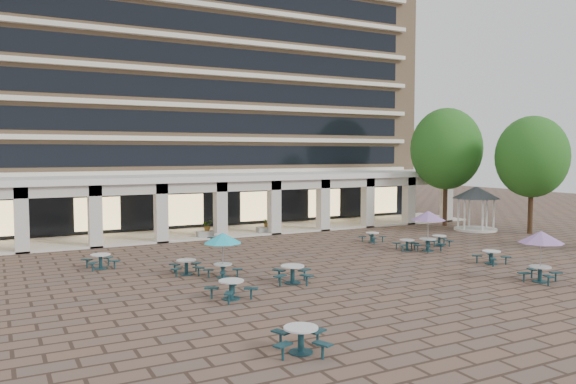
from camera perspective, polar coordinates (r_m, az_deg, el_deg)
name	(u,v)px	position (r m, az deg, el deg)	size (l,w,h in m)	color
ground	(342,267)	(30.02, 5.52, -7.57)	(120.00, 120.00, 0.00)	brown
apartment_building	(190,81)	(53.00, -9.93, 11.08)	(40.00, 15.50, 25.20)	tan
retail_arcade	(235,193)	(42.67, -5.40, -0.06)	(42.00, 6.60, 4.40)	white
picnic_table_0	(301,337)	(17.41, 1.32, -14.55)	(2.17, 2.17, 0.79)	#14383E
picnic_table_1	(231,288)	(23.48, -5.78, -9.66)	(2.06, 2.06, 0.79)	#14383E
picnic_table_3	(491,256)	(32.46, 19.96, -6.14)	(1.70, 1.70, 0.72)	#14383E
picnic_table_4	(223,240)	(27.20, -6.65, -4.85)	(1.87, 1.87, 2.16)	#14383E
picnic_table_5	(186,266)	(28.41, -10.29, -7.37)	(1.86, 1.86, 0.73)	#14383E
picnic_table_6	(541,239)	(28.61, 24.31, -4.38)	(2.06, 2.06, 2.37)	#14383E
picnic_table_7	(439,240)	(37.73, 15.12, -4.69)	(1.84, 1.84, 0.67)	#14383E
picnic_table_8	(101,260)	(30.90, -18.51, -6.57)	(1.82, 1.82, 0.76)	#14383E
picnic_table_9	(293,273)	(26.13, 0.47, -8.19)	(2.27, 2.27, 0.83)	#14383E
picnic_table_10	(372,236)	(38.27, 8.57, -4.48)	(1.76, 1.76, 0.66)	#14383E
picnic_table_11	(428,217)	(35.38, 14.06, -2.50)	(2.12, 2.12, 2.45)	#14383E
picnic_table_12	(220,238)	(37.41, -6.90, -4.66)	(1.53, 1.53, 0.66)	#14383E
picnic_table_13	(407,244)	(35.42, 11.99, -5.19)	(1.81, 1.81, 0.68)	#14383E
gazebo	(476,197)	(45.78, 18.57, -0.53)	(3.65, 3.65, 3.40)	beige
tree_east_a	(532,157)	(45.21, 23.54, 3.29)	(5.25, 5.25, 8.74)	#3F2719
tree_east_c	(446,149)	(47.91, 15.78, 4.23)	(5.81, 5.81, 9.68)	#3F2719
planter_left	(207,230)	(40.13, -8.20, -3.88)	(1.50, 0.85, 1.30)	#969791
planter_right	(267,227)	(41.90, -2.18, -3.57)	(1.50, 0.75, 1.25)	#969791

